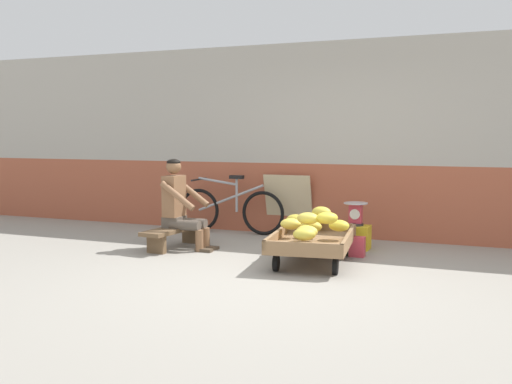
# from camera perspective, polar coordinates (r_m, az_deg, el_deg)

# --- Properties ---
(ground_plane) EXTENTS (80.00, 80.00, 0.00)m
(ground_plane) POSITION_cam_1_polar(r_m,az_deg,el_deg) (6.00, 1.23, -8.43)
(ground_plane) COLOR gray
(back_wall) EXTENTS (16.00, 0.30, 2.74)m
(back_wall) POSITION_cam_1_polar(r_m,az_deg,el_deg) (8.52, 7.98, 4.97)
(back_wall) COLOR #A35138
(back_wall) RESTS_ON ground
(banana_cart) EXTENTS (1.02, 1.54, 0.36)m
(banana_cart) POSITION_cam_1_polar(r_m,az_deg,el_deg) (6.75, 5.50, -4.80)
(banana_cart) COLOR #8E6B47
(banana_cart) RESTS_ON ground
(banana_pile) EXTENTS (0.86, 1.42, 0.26)m
(banana_pile) POSITION_cam_1_polar(r_m,az_deg,el_deg) (6.69, 5.44, -2.95)
(banana_pile) COLOR gold
(banana_pile) RESTS_ON banana_cart
(low_bench) EXTENTS (0.40, 1.12, 0.27)m
(low_bench) POSITION_cam_1_polar(r_m,az_deg,el_deg) (7.67, -7.83, -3.88)
(low_bench) COLOR brown
(low_bench) RESTS_ON ground
(vendor_seated) EXTENTS (0.68, 0.48, 1.14)m
(vendor_seated) POSITION_cam_1_polar(r_m,az_deg,el_deg) (7.57, -7.29, -1.18)
(vendor_seated) COLOR brown
(vendor_seated) RESTS_ON ground
(plastic_crate) EXTENTS (0.36, 0.28, 0.30)m
(plastic_crate) POSITION_cam_1_polar(r_m,az_deg,el_deg) (7.65, 9.51, -4.30)
(plastic_crate) COLOR gold
(plastic_crate) RESTS_ON ground
(weighing_scale) EXTENTS (0.30, 0.30, 0.29)m
(weighing_scale) POSITION_cam_1_polar(r_m,az_deg,el_deg) (7.60, 9.55, -2.05)
(weighing_scale) COLOR #28282D
(weighing_scale) RESTS_ON plastic_crate
(bicycle_near_left) EXTENTS (1.66, 0.48, 0.86)m
(bicycle_near_left) POSITION_cam_1_polar(r_m,az_deg,el_deg) (8.72, -2.50, -1.67)
(bicycle_near_left) COLOR black
(bicycle_near_left) RESTS_ON ground
(sign_board) EXTENTS (0.70, 0.26, 0.88)m
(sign_board) POSITION_cam_1_polar(r_m,az_deg,el_deg) (8.60, 3.16, -1.23)
(sign_board) COLOR #C6B289
(sign_board) RESTS_ON ground
(shopping_bag) EXTENTS (0.18, 0.12, 0.24)m
(shopping_bag) POSITION_cam_1_polar(r_m,az_deg,el_deg) (7.18, 9.69, -5.20)
(shopping_bag) COLOR #D13D4C
(shopping_bag) RESTS_ON ground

